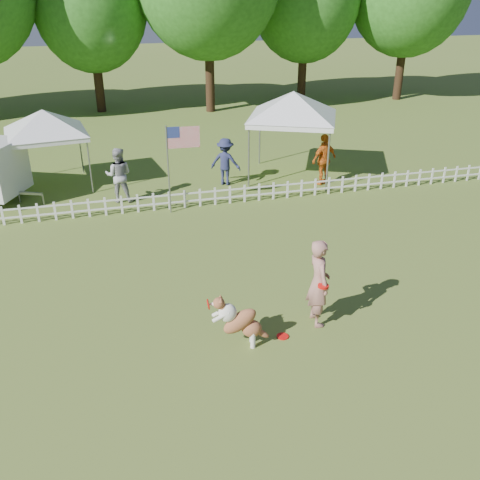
{
  "coord_description": "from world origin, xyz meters",
  "views": [
    {
      "loc": [
        -3.06,
        -9.01,
        6.58
      ],
      "look_at": [
        -0.2,
        2.0,
        1.1
      ],
      "focal_mm": 40.0,
      "sensor_mm": 36.0,
      "label": 1
    }
  ],
  "objects_px": {
    "dog": "(241,321)",
    "handler": "(319,283)",
    "frisbee_on_turf": "(283,336)",
    "spectator_a": "(119,175)",
    "spectator_b": "(225,162)",
    "flag_pole": "(168,170)",
    "canopy_tent_left": "(48,150)",
    "canopy_tent_right": "(292,136)",
    "spectator_c": "(324,159)"
  },
  "relations": [
    {
      "from": "canopy_tent_left",
      "to": "spectator_c",
      "type": "xyz_separation_m",
      "value": [
        9.42,
        -2.16,
        -0.42
      ]
    },
    {
      "from": "dog",
      "to": "flag_pole",
      "type": "xyz_separation_m",
      "value": [
        -0.41,
        7.24,
        0.82
      ]
    },
    {
      "from": "dog",
      "to": "spectator_c",
      "type": "distance_m",
      "value": 10.05
    },
    {
      "from": "handler",
      "to": "spectator_c",
      "type": "bearing_deg",
      "value": -22.25
    },
    {
      "from": "canopy_tent_left",
      "to": "dog",
      "type": "bearing_deg",
      "value": -76.91
    },
    {
      "from": "handler",
      "to": "canopy_tent_right",
      "type": "distance_m",
      "value": 9.63
    },
    {
      "from": "spectator_a",
      "to": "spectator_b",
      "type": "bearing_deg",
      "value": -156.8
    },
    {
      "from": "dog",
      "to": "spectator_a",
      "type": "xyz_separation_m",
      "value": [
        -1.88,
        8.64,
        0.34
      ]
    },
    {
      "from": "handler",
      "to": "frisbee_on_turf",
      "type": "bearing_deg",
      "value": 112.7
    },
    {
      "from": "dog",
      "to": "canopy_tent_right",
      "type": "height_order",
      "value": "canopy_tent_right"
    },
    {
      "from": "frisbee_on_turf",
      "to": "spectator_a",
      "type": "relative_size",
      "value": 0.14
    },
    {
      "from": "frisbee_on_turf",
      "to": "spectator_b",
      "type": "height_order",
      "value": "spectator_b"
    },
    {
      "from": "handler",
      "to": "dog",
      "type": "distance_m",
      "value": 1.86
    },
    {
      "from": "handler",
      "to": "canopy_tent_left",
      "type": "distance_m",
      "value": 11.89
    },
    {
      "from": "frisbee_on_turf",
      "to": "spectator_a",
      "type": "bearing_deg",
      "value": 107.95
    },
    {
      "from": "frisbee_on_turf",
      "to": "handler",
      "type": "bearing_deg",
      "value": 21.6
    },
    {
      "from": "spectator_c",
      "to": "handler",
      "type": "bearing_deg",
      "value": 45.4
    },
    {
      "from": "frisbee_on_turf",
      "to": "spectator_a",
      "type": "distance_m",
      "value": 9.08
    },
    {
      "from": "spectator_a",
      "to": "spectator_c",
      "type": "relative_size",
      "value": 0.99
    },
    {
      "from": "handler",
      "to": "spectator_a",
      "type": "bearing_deg",
      "value": 24.98
    },
    {
      "from": "dog",
      "to": "spectator_a",
      "type": "bearing_deg",
      "value": 112.69
    },
    {
      "from": "handler",
      "to": "canopy_tent_left",
      "type": "xyz_separation_m",
      "value": [
        -5.91,
        10.31,
        0.37
      ]
    },
    {
      "from": "canopy_tent_right",
      "to": "flag_pole",
      "type": "bearing_deg",
      "value": -129.34
    },
    {
      "from": "canopy_tent_left",
      "to": "canopy_tent_right",
      "type": "bearing_deg",
      "value": -15.13
    },
    {
      "from": "handler",
      "to": "spectator_b",
      "type": "distance_m",
      "value": 9.01
    },
    {
      "from": "frisbee_on_turf",
      "to": "flag_pole",
      "type": "distance_m",
      "value": 7.45
    },
    {
      "from": "dog",
      "to": "spectator_a",
      "type": "relative_size",
      "value": 0.63
    },
    {
      "from": "frisbee_on_turf",
      "to": "canopy_tent_left",
      "type": "relative_size",
      "value": 0.09
    },
    {
      "from": "spectator_b",
      "to": "spectator_c",
      "type": "height_order",
      "value": "spectator_c"
    },
    {
      "from": "dog",
      "to": "canopy_tent_left",
      "type": "bearing_deg",
      "value": 121.54
    },
    {
      "from": "dog",
      "to": "canopy_tent_left",
      "type": "xyz_separation_m",
      "value": [
        -4.13,
        10.69,
        0.77
      ]
    },
    {
      "from": "spectator_b",
      "to": "flag_pole",
      "type": "bearing_deg",
      "value": 72.48
    },
    {
      "from": "dog",
      "to": "handler",
      "type": "bearing_deg",
      "value": 22.72
    },
    {
      "from": "frisbee_on_turf",
      "to": "flag_pole",
      "type": "relative_size",
      "value": 0.09
    },
    {
      "from": "handler",
      "to": "spectator_b",
      "type": "bearing_deg",
      "value": 0.39
    },
    {
      "from": "dog",
      "to": "spectator_b",
      "type": "bearing_deg",
      "value": 89.06
    },
    {
      "from": "canopy_tent_right",
      "to": "spectator_c",
      "type": "relative_size",
      "value": 1.68
    },
    {
      "from": "handler",
      "to": "frisbee_on_turf",
      "type": "distance_m",
      "value": 1.34
    },
    {
      "from": "canopy_tent_left",
      "to": "spectator_c",
      "type": "relative_size",
      "value": 1.46
    },
    {
      "from": "frisbee_on_turf",
      "to": "flag_pole",
      "type": "height_order",
      "value": "flag_pole"
    },
    {
      "from": "dog",
      "to": "canopy_tent_right",
      "type": "relative_size",
      "value": 0.37
    },
    {
      "from": "frisbee_on_turf",
      "to": "spectator_a",
      "type": "height_order",
      "value": "spectator_a"
    },
    {
      "from": "canopy_tent_right",
      "to": "spectator_a",
      "type": "height_order",
      "value": "canopy_tent_right"
    },
    {
      "from": "handler",
      "to": "spectator_a",
      "type": "xyz_separation_m",
      "value": [
        -3.65,
        8.25,
        -0.06
      ]
    },
    {
      "from": "spectator_c",
      "to": "spectator_a",
      "type": "bearing_deg",
      "value": -22.06
    },
    {
      "from": "flag_pole",
      "to": "spectator_c",
      "type": "bearing_deg",
      "value": 14.58
    },
    {
      "from": "flag_pole",
      "to": "frisbee_on_turf",
      "type": "bearing_deg",
      "value": -77.89
    },
    {
      "from": "canopy_tent_left",
      "to": "canopy_tent_right",
      "type": "xyz_separation_m",
      "value": [
        8.57,
        -1.07,
        0.2
      ]
    },
    {
      "from": "spectator_a",
      "to": "dog",
      "type": "bearing_deg",
      "value": 114.11
    },
    {
      "from": "dog",
      "to": "spectator_a",
      "type": "distance_m",
      "value": 8.84
    }
  ]
}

